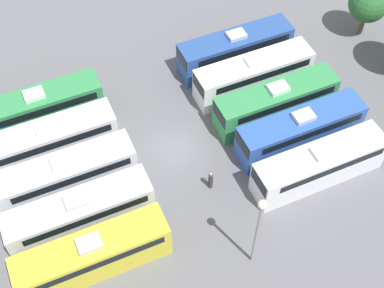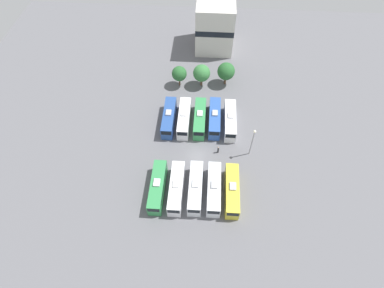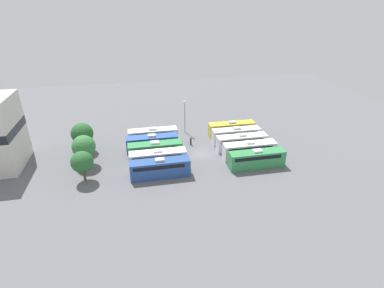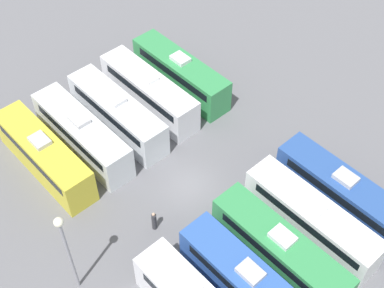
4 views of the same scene
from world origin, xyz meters
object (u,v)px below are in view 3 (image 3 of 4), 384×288
(bus_1, at_px, (249,150))
(tree_2, at_px, (82,134))
(bus_0, at_px, (257,158))
(tree_1, at_px, (84,147))
(worker_person, at_px, (191,141))
(tree_0, at_px, (82,162))
(bus_4, at_px, (231,129))
(bus_8, at_px, (152,143))
(bus_7, at_px, (155,150))
(bus_3, at_px, (236,135))
(bus_9, at_px, (153,135))
(bus_5, at_px, (160,168))
(light_pole, at_px, (185,111))
(bus_2, at_px, (242,142))
(bus_6, at_px, (158,158))

(bus_1, xyz_separation_m, tree_2, (9.35, 31.95, 2.16))
(bus_0, distance_m, tree_1, 31.80)
(bus_0, bearing_deg, worker_person, 41.13)
(worker_person, relative_size, tree_0, 0.33)
(bus_4, height_order, bus_8, same)
(bus_8, relative_size, worker_person, 5.75)
(bus_7, height_order, worker_person, bus_7)
(bus_3, xyz_separation_m, bus_4, (3.44, -0.14, 0.00))
(tree_1, bearing_deg, bus_9, -61.59)
(bus_1, height_order, bus_3, same)
(bus_5, relative_size, light_pole, 1.35)
(bus_4, bearing_deg, tree_2, 92.23)
(bus_7, bearing_deg, bus_5, -178.27)
(bus_0, xyz_separation_m, bus_1, (3.64, -0.01, 0.00))
(bus_2, bearing_deg, bus_6, 101.59)
(bus_5, height_order, bus_7, same)
(bus_6, xyz_separation_m, tree_1, (3.31, 13.14, 2.08))
(bus_5, xyz_separation_m, tree_0, (1.24, 12.83, 1.89))
(bus_9, xyz_separation_m, tree_0, (-12.60, 12.75, 1.89))
(worker_person, bearing_deg, bus_2, -113.54)
(bus_6, xyz_separation_m, bus_7, (3.54, 0.19, 0.00))
(bus_6, relative_size, tree_0, 1.89)
(bus_3, xyz_separation_m, worker_person, (0.74, 9.79, -0.89))
(bus_5, height_order, worker_person, bus_5)
(bus_0, relative_size, bus_2, 1.00)
(tree_0, relative_size, tree_1, 0.92)
(light_pole, bearing_deg, tree_2, 103.34)
(bus_5, distance_m, tree_2, 19.19)
(bus_0, xyz_separation_m, bus_3, (10.78, 0.28, 0.00))
(bus_7, relative_size, bus_8, 1.00)
(tree_0, bearing_deg, bus_7, -65.49)
(light_pole, bearing_deg, tree_0, 129.20)
(bus_6, bearing_deg, bus_2, -78.41)
(bus_5, bearing_deg, bus_6, 0.37)
(bus_1, bearing_deg, bus_4, 0.82)
(bus_4, bearing_deg, bus_1, -179.18)
(bus_7, distance_m, bus_9, 6.85)
(worker_person, bearing_deg, bus_4, -74.81)
(bus_5, distance_m, tree_0, 13.03)
(bus_9, bearing_deg, bus_0, -128.16)
(light_pole, xyz_separation_m, tree_1, (-11.19, 20.83, -1.44))
(bus_5, bearing_deg, tree_1, 62.82)
(bus_2, relative_size, bus_8, 1.00)
(tree_1, bearing_deg, bus_7, -88.98)
(bus_1, relative_size, bus_8, 1.00)
(bus_7, relative_size, tree_2, 1.71)
(bus_5, relative_size, worker_person, 5.75)
(tree_0, bearing_deg, light_pole, -50.80)
(bus_2, xyz_separation_m, tree_1, (-0.29, 30.69, 2.08))
(bus_7, xyz_separation_m, tree_1, (-0.23, 12.95, 2.08))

